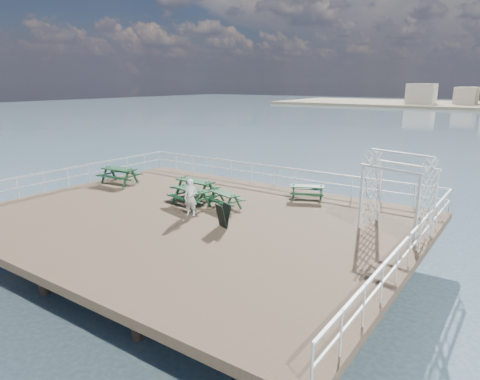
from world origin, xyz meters
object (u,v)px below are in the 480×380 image
object	(u,v)px
trellis_arbor	(397,198)
person	(191,198)
picnic_table_d	(224,197)
picnic_table_e	(191,193)
picnic_table_a	(119,172)
picnic_table_c	(307,189)
picnic_table_b	(195,185)

from	to	relation	value
trellis_arbor	person	size ratio (longest dim) A/B	1.96
trellis_arbor	person	bearing A→B (deg)	-144.98
picnic_table_d	picnic_table_e	distance (m)	1.58
picnic_table_d	trellis_arbor	world-z (taller)	trellis_arbor
picnic_table_a	picnic_table_e	size ratio (longest dim) A/B	0.99
picnic_table_d	person	xyz separation A→B (m)	(-0.45, -1.79, 0.29)
picnic_table_c	person	bearing A→B (deg)	-144.86
picnic_table_d	trellis_arbor	size ratio (longest dim) A/B	0.62
picnic_table_e	person	world-z (taller)	person
picnic_table_b	picnic_table_c	size ratio (longest dim) A/B	1.06
picnic_table_e	person	xyz separation A→B (m)	(0.98, -1.13, 0.21)
picnic_table_b	person	distance (m)	3.01
picnic_table_c	picnic_table_e	distance (m)	5.63
trellis_arbor	person	world-z (taller)	trellis_arbor
picnic_table_e	picnic_table_c	bearing A→B (deg)	59.49
picnic_table_c	picnic_table_e	world-z (taller)	picnic_table_e
trellis_arbor	picnic_table_d	bearing A→B (deg)	-156.90
picnic_table_d	trellis_arbor	bearing A→B (deg)	26.15
picnic_table_c	person	xyz separation A→B (m)	(-2.95, -5.17, 0.29)
picnic_table_b	picnic_table_d	xyz separation A→B (m)	(2.26, -0.60, -0.12)
picnic_table_b	picnic_table_d	bearing A→B (deg)	-11.13
picnic_table_c	picnic_table_d	xyz separation A→B (m)	(-2.50, -3.38, 0.00)
picnic_table_a	picnic_table_b	xyz separation A→B (m)	(5.42, 0.23, -0.00)
picnic_table_c	picnic_table_d	bearing A→B (deg)	-151.66
picnic_table_b	trellis_arbor	distance (m)	9.62
picnic_table_a	trellis_arbor	world-z (taller)	trellis_arbor
picnic_table_b	picnic_table_e	xyz separation A→B (m)	(0.83, -1.26, -0.04)
trellis_arbor	picnic_table_a	bearing A→B (deg)	-162.47
picnic_table_b	picnic_table_e	bearing A→B (deg)	-52.77
person	picnic_table_a	bearing A→B (deg)	143.29
picnic_table_c	person	size ratio (longest dim) A/B	1.25
picnic_table_d	picnic_table_e	bearing A→B (deg)	-137.28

